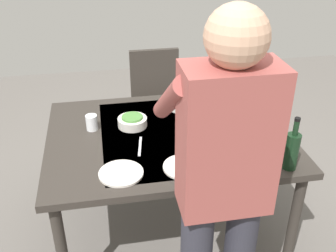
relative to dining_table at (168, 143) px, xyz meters
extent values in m
plane|color=#66605B|center=(0.00, 0.00, -0.67)|extent=(6.00, 6.00, 0.00)
cube|color=#332D28|center=(0.00, 0.00, 0.05)|extent=(1.43, 1.08, 0.04)
cube|color=#C6AD89|center=(0.00, 0.00, 0.07)|extent=(0.79, 0.92, 0.00)
cylinder|color=#332D28|center=(-0.65, -0.47, -0.32)|extent=(0.06, 0.06, 0.70)
cylinder|color=#332D28|center=(0.65, -0.47, -0.32)|extent=(0.06, 0.06, 0.70)
cylinder|color=#332D28|center=(-0.65, 0.47, -0.32)|extent=(0.06, 0.06, 0.70)
cube|color=black|center=(-0.07, -0.84, -0.22)|extent=(0.40, 0.40, 0.04)
cube|color=#332D28|center=(-0.07, -1.02, 0.02)|extent=(0.40, 0.04, 0.45)
cylinder|color=#332D28|center=(-0.24, -1.01, -0.45)|extent=(0.04, 0.04, 0.43)
cylinder|color=#332D28|center=(0.10, -1.01, -0.45)|extent=(0.04, 0.04, 0.43)
cylinder|color=#332D28|center=(-0.24, -0.67, -0.45)|extent=(0.04, 0.04, 0.43)
cylinder|color=#332D28|center=(0.10, -0.67, -0.45)|extent=(0.04, 0.04, 0.43)
cube|color=#9E4C47|center=(-0.08, 0.82, 0.51)|extent=(0.36, 0.20, 0.60)
sphere|color=tan|center=(-0.08, 0.82, 0.90)|extent=(0.22, 0.22, 0.22)
cylinder|color=#9E4C47|center=(0.09, 0.58, 0.58)|extent=(0.08, 0.52, 0.40)
cylinder|color=#9E4C47|center=(-0.25, 0.58, 0.58)|extent=(0.08, 0.52, 0.40)
cylinder|color=black|center=(-0.56, 0.46, 0.17)|extent=(0.07, 0.07, 0.20)
cylinder|color=black|center=(-0.56, 0.46, 0.31)|extent=(0.03, 0.03, 0.08)
cylinder|color=black|center=(-0.56, 0.46, 0.36)|extent=(0.03, 0.03, 0.02)
cylinder|color=white|center=(-0.38, -0.12, 0.07)|extent=(0.06, 0.06, 0.01)
cylinder|color=white|center=(-0.38, -0.12, 0.11)|extent=(0.01, 0.01, 0.07)
cone|color=white|center=(-0.38, -0.12, 0.18)|extent=(0.07, 0.07, 0.07)
cylinder|color=maroon|center=(-0.38, -0.12, 0.16)|extent=(0.03, 0.03, 0.03)
cylinder|color=silver|center=(-0.53, 0.01, 0.12)|extent=(0.08, 0.08, 0.09)
cylinder|color=silver|center=(0.45, -0.13, 0.12)|extent=(0.07, 0.07, 0.09)
cylinder|color=silver|center=(-0.20, -0.35, 0.10)|extent=(0.30, 0.30, 0.05)
cylinder|color=#C6562D|center=(-0.20, -0.35, 0.12)|extent=(0.22, 0.22, 0.03)
cylinder|color=silver|center=(0.20, -0.13, 0.10)|extent=(0.18, 0.18, 0.05)
cylinder|color=#4C843D|center=(0.20, -0.13, 0.12)|extent=(0.13, 0.13, 0.03)
cylinder|color=silver|center=(0.31, 0.36, 0.08)|extent=(0.23, 0.23, 0.01)
cylinder|color=silver|center=(-0.02, 0.36, 0.08)|extent=(0.23, 0.23, 0.01)
cube|color=silver|center=(0.18, 0.12, 0.07)|extent=(0.05, 0.20, 0.00)
cube|color=silver|center=(-0.07, 0.11, 0.07)|extent=(0.08, 0.17, 0.00)
camera|label=1|loc=(0.37, 2.02, 1.29)|focal=42.53mm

